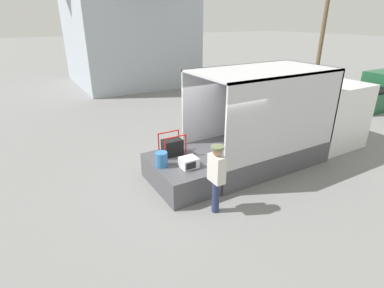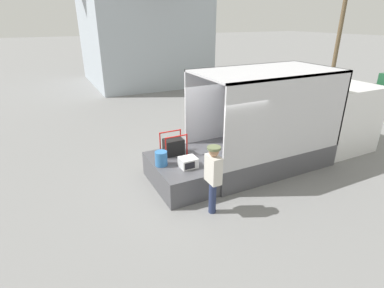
{
  "view_description": "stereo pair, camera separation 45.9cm",
  "coord_description": "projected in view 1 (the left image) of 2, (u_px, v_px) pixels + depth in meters",
  "views": [
    {
      "loc": [
        -4.12,
        -6.57,
        4.38
      ],
      "look_at": [
        -0.42,
        -0.2,
        1.26
      ],
      "focal_mm": 28.0,
      "sensor_mm": 36.0,
      "label": 1
    },
    {
      "loc": [
        -3.71,
        -6.79,
        4.38
      ],
      "look_at": [
        -0.42,
        -0.2,
        1.26
      ],
      "focal_mm": 28.0,
      "sensor_mm": 36.0,
      "label": 2
    }
  ],
  "objects": [
    {
      "name": "house_backdrop",
      "position": [
        127.0,
        15.0,
        20.5
      ],
      "size": [
        7.87,
        8.23,
        9.0
      ],
      "color": "#A8B2BC",
      "rests_on": "ground"
    },
    {
      "name": "box_truck",
      "position": [
        298.0,
        125.0,
        10.28
      ],
      "size": [
        6.5,
        2.26,
        3.01
      ],
      "color": "white",
      "rests_on": "ground"
    },
    {
      "name": "portable_generator",
      "position": [
        173.0,
        147.0,
        8.61
      ],
      "size": [
        0.68,
        0.48,
        0.64
      ],
      "color": "black",
      "rests_on": "tailgate_deck"
    },
    {
      "name": "tailgate_deck",
      "position": [
        179.0,
        173.0,
        8.38
      ],
      "size": [
        1.43,
        2.14,
        0.71
      ],
      "primitive_type": "cube",
      "color": "#4C4C51",
      "rests_on": "ground"
    },
    {
      "name": "microwave",
      "position": [
        189.0,
        162.0,
        7.91
      ],
      "size": [
        0.44,
        0.4,
        0.27
      ],
      "color": "white",
      "rests_on": "tailgate_deck"
    },
    {
      "name": "ground_plane",
      "position": [
        201.0,
        178.0,
        8.85
      ],
      "size": [
        160.0,
        160.0,
        0.0
      ],
      "primitive_type": "plane",
      "color": "gray"
    },
    {
      "name": "orange_bucket",
      "position": [
        161.0,
        159.0,
        7.94
      ],
      "size": [
        0.33,
        0.33,
        0.4
      ],
      "color": "#3370B2",
      "rests_on": "tailgate_deck"
    },
    {
      "name": "pickup_truck_green",
      "position": [
        381.0,
        92.0,
        16.05
      ],
      "size": [
        4.92,
        2.01,
        1.72
      ],
      "color": "#1E5633",
      "rests_on": "ground"
    },
    {
      "name": "worker_person",
      "position": [
        216.0,
        173.0,
        6.93
      ],
      "size": [
        0.31,
        0.44,
        1.74
      ],
      "color": "navy",
      "rests_on": "ground"
    },
    {
      "name": "utility_pole",
      "position": [
        326.0,
        12.0,
        20.05
      ],
      "size": [
        1.8,
        0.28,
        9.2
      ],
      "color": "brown",
      "rests_on": "ground"
    }
  ]
}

